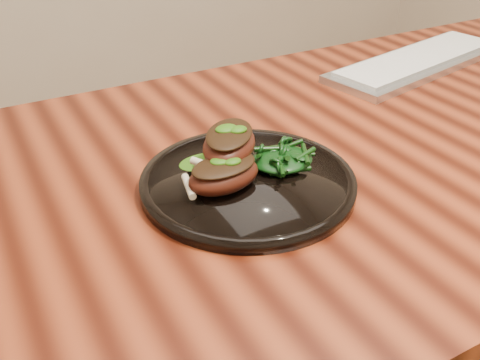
{
  "coord_description": "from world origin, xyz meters",
  "views": [
    {
      "loc": [
        -0.62,
        -0.6,
        1.15
      ],
      "look_at": [
        -0.33,
        -0.07,
        0.78
      ],
      "focal_mm": 40.0,
      "sensor_mm": 36.0,
      "label": 1
    }
  ],
  "objects_px": {
    "lamb_chop_front": "(223,174)",
    "greens_heap": "(282,155)",
    "keyboard": "(418,61)",
    "desk": "(382,168)",
    "plate": "(248,181)"
  },
  "relations": [
    {
      "from": "lamb_chop_front",
      "to": "greens_heap",
      "type": "xyz_separation_m",
      "value": [
        0.1,
        0.02,
        -0.01
      ]
    },
    {
      "from": "lamb_chop_front",
      "to": "greens_heap",
      "type": "bearing_deg",
      "value": 8.84
    },
    {
      "from": "lamb_chop_front",
      "to": "keyboard",
      "type": "distance_m",
      "value": 0.66
    },
    {
      "from": "desk",
      "to": "plate",
      "type": "xyz_separation_m",
      "value": [
        -0.31,
        -0.05,
        0.09
      ]
    },
    {
      "from": "keyboard",
      "to": "plate",
      "type": "bearing_deg",
      "value": -156.33
    },
    {
      "from": "desk",
      "to": "keyboard",
      "type": "xyz_separation_m",
      "value": [
        0.26,
        0.2,
        0.09
      ]
    },
    {
      "from": "greens_heap",
      "to": "keyboard",
      "type": "relative_size",
      "value": 0.18
    },
    {
      "from": "greens_heap",
      "to": "keyboard",
      "type": "height_order",
      "value": "greens_heap"
    },
    {
      "from": "greens_heap",
      "to": "lamb_chop_front",
      "type": "bearing_deg",
      "value": -171.16
    },
    {
      "from": "desk",
      "to": "lamb_chop_front",
      "type": "height_order",
      "value": "lamb_chop_front"
    },
    {
      "from": "greens_heap",
      "to": "keyboard",
      "type": "bearing_deg",
      "value": 25.56
    },
    {
      "from": "desk",
      "to": "greens_heap",
      "type": "xyz_separation_m",
      "value": [
        -0.25,
        -0.05,
        0.11
      ]
    },
    {
      "from": "plate",
      "to": "greens_heap",
      "type": "bearing_deg",
      "value": 5.19
    },
    {
      "from": "keyboard",
      "to": "greens_heap",
      "type": "bearing_deg",
      "value": -154.44
    },
    {
      "from": "plate",
      "to": "keyboard",
      "type": "distance_m",
      "value": 0.62
    }
  ]
}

